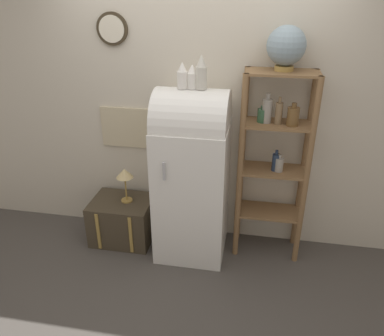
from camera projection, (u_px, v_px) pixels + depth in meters
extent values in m
plane|color=#4C4742|center=(188.00, 263.00, 3.53)|extent=(12.00, 12.00, 0.00)
cube|color=beige|center=(199.00, 107.00, 3.45)|extent=(7.00, 0.05, 2.70)
cylinder|color=#382D1E|center=(112.00, 29.00, 3.25)|extent=(0.28, 0.03, 0.28)
cylinder|color=beige|center=(111.00, 29.00, 3.23)|extent=(0.23, 0.01, 0.23)
cube|color=#C6B793|center=(129.00, 128.00, 3.63)|extent=(0.55, 0.02, 0.39)
cube|color=white|center=(192.00, 191.00, 3.46)|extent=(0.63, 0.62, 1.28)
cylinder|color=white|center=(192.00, 123.00, 3.17)|extent=(0.62, 0.59, 0.59)
cylinder|color=#B7B7BC|center=(164.00, 171.00, 3.05)|extent=(0.02, 0.02, 0.16)
cube|color=#423828|center=(123.00, 220.00, 3.79)|extent=(0.60, 0.47, 0.44)
cube|color=#AD8942|center=(98.00, 232.00, 3.61)|extent=(0.03, 0.01, 0.39)
cube|color=#AD8942|center=(131.00, 235.00, 3.55)|extent=(0.03, 0.01, 0.39)
cylinder|color=olive|center=(240.00, 174.00, 3.28)|extent=(0.05, 0.05, 1.74)
cylinder|color=olive|center=(306.00, 179.00, 3.19)|extent=(0.05, 0.05, 1.74)
cylinder|color=olive|center=(242.00, 160.00, 3.53)|extent=(0.05, 0.05, 1.74)
cylinder|color=olive|center=(303.00, 165.00, 3.44)|extent=(0.05, 0.05, 1.74)
cube|color=olive|center=(268.00, 211.00, 3.55)|extent=(0.59, 0.31, 0.02)
cube|color=olive|center=(272.00, 170.00, 3.36)|extent=(0.59, 0.31, 0.02)
cube|color=olive|center=(277.00, 124.00, 3.17)|extent=(0.59, 0.31, 0.02)
cube|color=olive|center=(282.00, 72.00, 2.98)|extent=(0.59, 0.31, 0.02)
cylinder|color=#9E998E|center=(279.00, 165.00, 3.30)|extent=(0.08, 0.08, 0.13)
cylinder|color=#9E998E|center=(280.00, 156.00, 3.26)|extent=(0.03, 0.03, 0.03)
cylinder|color=#7F6647|center=(279.00, 113.00, 3.11)|extent=(0.06, 0.06, 0.19)
cylinder|color=#7F6647|center=(280.00, 100.00, 3.06)|extent=(0.02, 0.02, 0.05)
cylinder|color=#335B3D|center=(263.00, 116.00, 3.17)|extent=(0.09, 0.09, 0.11)
cylinder|color=#335B3D|center=(263.00, 107.00, 3.14)|extent=(0.04, 0.04, 0.03)
cylinder|color=#23334C|center=(276.00, 162.00, 3.30)|extent=(0.07, 0.07, 0.16)
cylinder|color=#23334C|center=(277.00, 152.00, 3.26)|extent=(0.03, 0.03, 0.04)
cylinder|color=brown|center=(293.00, 117.00, 3.08)|extent=(0.10, 0.10, 0.15)
cylinder|color=brown|center=(294.00, 105.00, 3.04)|extent=(0.04, 0.04, 0.04)
cylinder|color=#9E998E|center=(267.00, 111.00, 3.14)|extent=(0.08, 0.08, 0.20)
cylinder|color=#9E998E|center=(268.00, 96.00, 3.09)|extent=(0.03, 0.03, 0.05)
cylinder|color=#AD8942|center=(284.00, 68.00, 2.99)|extent=(0.15, 0.15, 0.04)
sphere|color=#7F939E|center=(286.00, 46.00, 2.91)|extent=(0.31, 0.31, 0.31)
cylinder|color=white|center=(182.00, 80.00, 3.02)|extent=(0.09, 0.09, 0.14)
cone|color=white|center=(182.00, 67.00, 2.97)|extent=(0.07, 0.07, 0.07)
cylinder|color=white|center=(192.00, 81.00, 3.02)|extent=(0.09, 0.09, 0.13)
cone|color=white|center=(192.00, 69.00, 2.98)|extent=(0.08, 0.08, 0.07)
cylinder|color=beige|center=(201.00, 78.00, 2.99)|extent=(0.09, 0.09, 0.18)
cone|color=beige|center=(201.00, 60.00, 2.93)|extent=(0.08, 0.08, 0.10)
cylinder|color=#AD8942|center=(127.00, 200.00, 3.70)|extent=(0.11, 0.11, 0.02)
cylinder|color=#AD8942|center=(126.00, 189.00, 3.64)|extent=(0.02, 0.02, 0.25)
cone|color=#DBC184|center=(124.00, 173.00, 3.57)|extent=(0.16, 0.16, 0.09)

